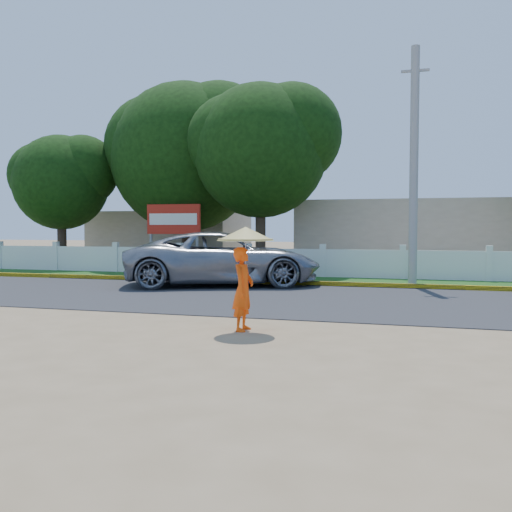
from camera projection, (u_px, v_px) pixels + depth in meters
The scene contains 12 objects.
ground at pixel (228, 326), 11.35m from camera, with size 120.00×120.00×0.00m, color #9E8460.
road at pixel (282, 298), 15.66m from camera, with size 60.00×7.00×0.02m, color #38383A.
grass_verge at pixel (316, 281), 20.69m from camera, with size 60.00×3.50×0.03m, color #2D601E.
curb at pixel (307, 283), 19.06m from camera, with size 40.00×0.18×0.16m, color yellow.
fence at pixel (323, 263), 22.05m from camera, with size 40.00×0.10×1.10m, color silver.
building_near at pixel (408, 234), 27.67m from camera, with size 10.00×6.00×3.20m, color #B7AD99.
building_far at pixel (171, 237), 32.29m from camera, with size 8.00×5.00×2.80m, color #B7AD99.
utility_pole at pixel (414, 167), 18.68m from camera, with size 0.28×0.28×7.84m, color gray.
vehicle at pixel (223, 259), 19.11m from camera, with size 2.99×6.49×1.80m, color gray.
monk_with_parasol at pixel (244, 263), 10.80m from camera, with size 1.09×1.09×1.98m.
billboard at pixel (174, 223), 24.93m from camera, with size 2.50×0.13×2.95m.
tree_row at pixel (374, 149), 24.12m from camera, with size 34.12×8.50×9.27m.
Camera 1 is at (3.70, -10.65, 1.99)m, focal length 40.00 mm.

